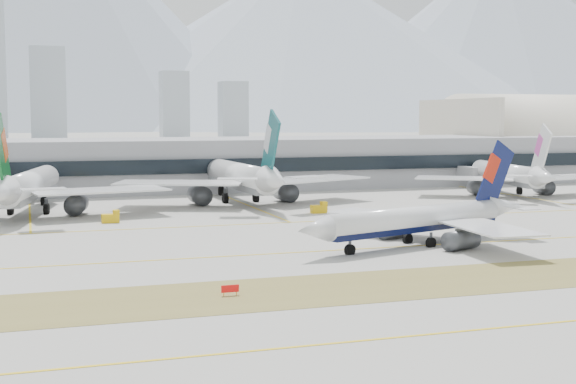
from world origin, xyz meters
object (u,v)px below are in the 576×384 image
object	(u,v)px
widebody_eva	(27,188)
widebody_china_air	(509,175)
terminal	(168,164)
taxiing_airliner	(423,220)
hangar	(559,173)
widebody_cathay	(242,178)

from	to	relation	value
widebody_eva	widebody_china_air	world-z (taller)	widebody_eva
widebody_eva	widebody_china_air	distance (m)	127.68
widebody_china_air	terminal	world-z (taller)	widebody_china_air
terminal	taxiing_airliner	bearing A→B (deg)	-78.92
widebody_eva	terminal	xyz separation A→B (m)	(40.49, 54.77, 1.46)
taxiing_airliner	widebody_eva	distance (m)	90.56
widebody_eva	hangar	world-z (taller)	hangar
taxiing_airliner	widebody_cathay	xyz separation A→B (m)	(-12.33, 73.60, 2.03)
widebody_cathay	terminal	size ratio (longest dim) A/B	0.24
taxiing_airliner	terminal	size ratio (longest dim) A/B	0.18
widebody_eva	widebody_cathay	world-z (taller)	widebody_cathay
widebody_cathay	terminal	distance (m)	46.73
widebody_china_air	hangar	size ratio (longest dim) A/B	0.61
hangar	terminal	bearing A→B (deg)	-172.57
widebody_china_air	terminal	size ratio (longest dim) A/B	0.20
widebody_eva	terminal	bearing A→B (deg)	-25.29
widebody_eva	terminal	world-z (taller)	widebody_eva
widebody_cathay	widebody_china_air	bearing A→B (deg)	-93.64
terminal	widebody_cathay	bearing A→B (deg)	-76.39
terminal	widebody_eva	bearing A→B (deg)	-126.47
widebody_china_air	hangar	xyz separation A→B (m)	(67.54, 68.37, -5.25)
widebody_eva	widebody_cathay	distance (m)	52.32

